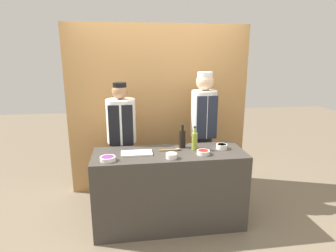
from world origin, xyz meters
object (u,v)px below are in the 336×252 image
sauce_bowl_white (171,156)px  cutting_board (137,153)px  sauce_bowl_green (222,146)px  bottle_soy (182,139)px  bottle_oil (195,141)px  sauce_bowl_purple (108,158)px  wooden_spoon (173,150)px  chef_right (203,132)px  sauce_bowl_red (203,152)px  chef_left (122,141)px

sauce_bowl_white → cutting_board: bearing=153.6°
sauce_bowl_green → bottle_soy: bearing=165.9°
cutting_board → bottle_oil: (0.68, 0.06, 0.10)m
sauce_bowl_purple → cutting_board: size_ratio=0.47×
wooden_spoon → chef_right: (0.50, 0.50, 0.06)m
sauce_bowl_white → cutting_board: size_ratio=0.35×
cutting_board → bottle_soy: bottle_soy is taller
sauce_bowl_white → sauce_bowl_green: 0.67m
sauce_bowl_green → chef_right: (-0.09, 0.52, 0.04)m
sauce_bowl_purple → bottle_soy: (0.86, 0.32, 0.09)m
bottle_oil → chef_right: size_ratio=0.16×
sauce_bowl_green → bottle_oil: size_ratio=0.46×
bottle_oil → bottle_soy: bottle_soy is taller
sauce_bowl_white → chef_right: chef_right is taller
bottle_soy → wooden_spoon: bearing=-144.2°
sauce_bowl_purple → bottle_soy: bearing=20.3°
sauce_bowl_red → cutting_board: 0.74m
sauce_bowl_red → bottle_soy: 0.34m
sauce_bowl_green → chef_left: 1.28m
sauce_bowl_white → chef_left: size_ratio=0.07×
cutting_board → bottle_soy: size_ratio=1.22×
sauce_bowl_white → bottle_oil: bottle_oil is taller
sauce_bowl_green → chef_right: chef_right is taller
bottle_oil → chef_right: 0.55m
sauce_bowl_red → chef_left: size_ratio=0.09×
bottle_soy → chef_left: size_ratio=0.17×
sauce_bowl_red → wooden_spoon: (-0.32, 0.18, -0.01)m
cutting_board → sauce_bowl_green: bearing=2.5°
sauce_bowl_green → bottle_soy: bottle_soy is taller
sauce_bowl_white → bottle_soy: 0.39m
sauce_bowl_white → cutting_board: (-0.36, 0.18, -0.02)m
sauce_bowl_red → wooden_spoon: bearing=151.0°
sauce_bowl_green → sauce_bowl_purple: sauce_bowl_green is taller
bottle_soy → chef_left: (-0.72, 0.40, -0.13)m
wooden_spoon → chef_left: size_ratio=0.15×
sauce_bowl_green → wooden_spoon: bearing=178.1°
bottle_soy → wooden_spoon: bottle_soy is taller
bottle_soy → chef_right: bearing=47.7°
bottle_soy → sauce_bowl_green: bearing=-14.1°
sauce_bowl_purple → sauce_bowl_red: bearing=2.6°
sauce_bowl_white → sauce_bowl_green: same height
sauce_bowl_purple → chef_right: bearing=30.4°
cutting_board → chef_right: size_ratio=0.20×
sauce_bowl_red → bottle_oil: (-0.06, 0.17, 0.08)m
sauce_bowl_red → chef_left: bearing=143.5°
sauce_bowl_purple → cutting_board: sauce_bowl_purple is taller
sauce_bowl_white → wooden_spoon: bearing=77.5°
sauce_bowl_green → bottle_soy: 0.47m
sauce_bowl_red → chef_right: 0.70m
sauce_bowl_purple → cutting_board: bearing=27.3°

